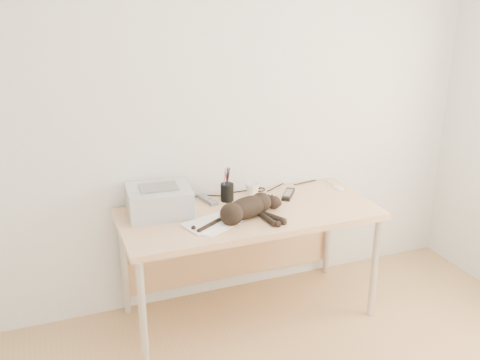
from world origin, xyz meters
name	(u,v)px	position (x,y,z in m)	size (l,w,h in m)	color
wall_back	(229,111)	(0.00, 1.75, 1.30)	(3.50, 3.50, 0.00)	silver
desk	(244,225)	(0.00, 1.48, 0.61)	(1.60, 0.70, 0.74)	#E8BD88
printer	(159,201)	(-0.53, 1.55, 0.83)	(0.40, 0.35, 0.18)	#B0B0B5
papers	(212,224)	(-0.28, 1.29, 0.74)	(0.37, 0.32, 0.01)	white
cat	(246,209)	(-0.06, 1.29, 0.80)	(0.61, 0.31, 0.14)	black
mug	(253,189)	(0.12, 1.63, 0.78)	(0.09, 0.09, 0.09)	white
pen_cup	(227,192)	(-0.07, 1.60, 0.80)	(0.09, 0.09, 0.22)	black
remote_grey	(207,200)	(-0.19, 1.64, 0.75)	(0.05, 0.19, 0.02)	slate
remote_black	(288,194)	(0.34, 1.54, 0.75)	(0.06, 0.20, 0.02)	black
mouse	(338,186)	(0.72, 1.54, 0.76)	(0.06, 0.10, 0.03)	white
cable_tangle	(232,193)	(0.00, 1.70, 0.75)	(1.36, 0.08, 0.01)	black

